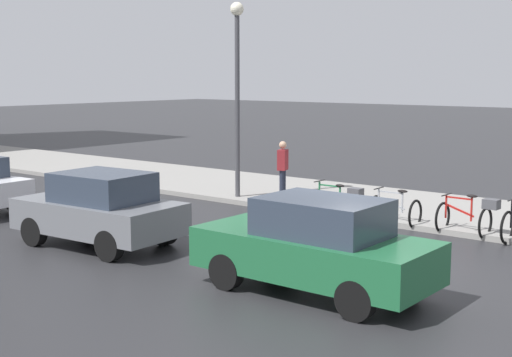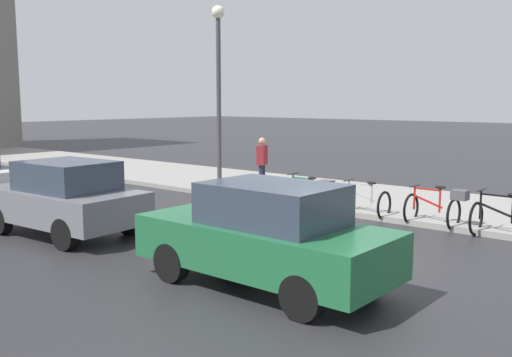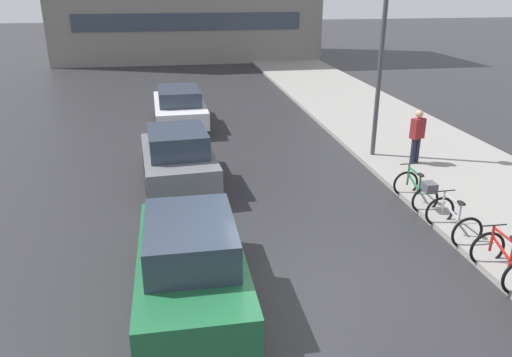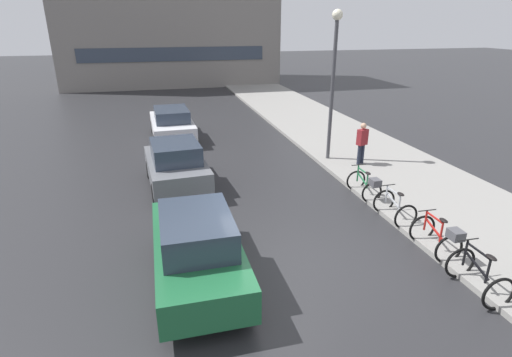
{
  "view_description": "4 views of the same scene",
  "coord_description": "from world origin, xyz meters",
  "px_view_note": "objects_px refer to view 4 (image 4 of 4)",
  "views": [
    {
      "loc": [
        -11.81,
        -6.62,
        3.69
      ],
      "look_at": [
        0.32,
        3.0,
        1.44
      ],
      "focal_mm": 50.0,
      "sensor_mm": 36.0,
      "label": 1
    },
    {
      "loc": [
        -8.7,
        -5.55,
        2.9
      ],
      "look_at": [
        0.82,
        2.43,
        1.2
      ],
      "focal_mm": 40.0,
      "sensor_mm": 36.0,
      "label": 2
    },
    {
      "loc": [
        -2.12,
        -7.54,
        5.22
      ],
      "look_at": [
        -0.23,
        3.42,
        0.86
      ],
      "focal_mm": 35.0,
      "sensor_mm": 36.0,
      "label": 3
    },
    {
      "loc": [
        -2.57,
        -7.56,
        5.31
      ],
      "look_at": [
        0.01,
        2.51,
        1.22
      ],
      "focal_mm": 28.0,
      "sensor_mm": 36.0,
      "label": 4
    }
  ],
  "objects_px": {
    "bicycle_third": "(394,207)",
    "car_white": "(172,123)",
    "pedestrian": "(362,142)",
    "bicycle_second": "(439,237)",
    "car_grey": "(176,164)",
    "streetlamp": "(334,67)",
    "car_green": "(197,248)",
    "bicycle_farthest": "(366,184)",
    "bicycle_nearest": "(478,276)"
  },
  "relations": [
    {
      "from": "car_grey",
      "to": "car_white",
      "type": "relative_size",
      "value": 0.88
    },
    {
      "from": "car_green",
      "to": "pedestrian",
      "type": "bearing_deg",
      "value": 39.81
    },
    {
      "from": "bicycle_third",
      "to": "pedestrian",
      "type": "bearing_deg",
      "value": 73.98
    },
    {
      "from": "bicycle_second",
      "to": "car_grey",
      "type": "height_order",
      "value": "car_grey"
    },
    {
      "from": "car_green",
      "to": "streetlamp",
      "type": "height_order",
      "value": "streetlamp"
    },
    {
      "from": "bicycle_second",
      "to": "streetlamp",
      "type": "distance_m",
      "value": 7.88
    },
    {
      "from": "bicycle_nearest",
      "to": "bicycle_third",
      "type": "xyz_separation_m",
      "value": [
        0.17,
        3.36,
        -0.01
      ]
    },
    {
      "from": "bicycle_nearest",
      "to": "car_grey",
      "type": "height_order",
      "value": "car_grey"
    },
    {
      "from": "bicycle_nearest",
      "to": "car_white",
      "type": "relative_size",
      "value": 0.27
    },
    {
      "from": "bicycle_third",
      "to": "pedestrian",
      "type": "relative_size",
      "value": 0.65
    },
    {
      "from": "bicycle_third",
      "to": "car_grey",
      "type": "relative_size",
      "value": 0.3
    },
    {
      "from": "bicycle_second",
      "to": "bicycle_third",
      "type": "relative_size",
      "value": 1.19
    },
    {
      "from": "car_green",
      "to": "car_white",
      "type": "xyz_separation_m",
      "value": [
        0.13,
        11.76,
        -0.05
      ]
    },
    {
      "from": "bicycle_third",
      "to": "car_grey",
      "type": "distance_m",
      "value": 7.11
    },
    {
      "from": "bicycle_third",
      "to": "car_white",
      "type": "xyz_separation_m",
      "value": [
        -5.61,
        10.27,
        0.38
      ]
    },
    {
      "from": "bicycle_nearest",
      "to": "bicycle_farthest",
      "type": "xyz_separation_m",
      "value": [
        0.16,
        4.96,
        0.06
      ]
    },
    {
      "from": "bicycle_nearest",
      "to": "bicycle_farthest",
      "type": "distance_m",
      "value": 4.96
    },
    {
      "from": "car_grey",
      "to": "streetlamp",
      "type": "height_order",
      "value": "streetlamp"
    },
    {
      "from": "bicycle_third",
      "to": "car_white",
      "type": "bearing_deg",
      "value": 118.67
    },
    {
      "from": "bicycle_farthest",
      "to": "car_green",
      "type": "bearing_deg",
      "value": -151.68
    },
    {
      "from": "pedestrian",
      "to": "streetlamp",
      "type": "xyz_separation_m",
      "value": [
        -0.94,
        0.95,
        2.73
      ]
    },
    {
      "from": "bicycle_third",
      "to": "streetlamp",
      "type": "height_order",
      "value": "streetlamp"
    },
    {
      "from": "car_green",
      "to": "pedestrian",
      "type": "xyz_separation_m",
      "value": [
        6.99,
        5.83,
        0.17
      ]
    },
    {
      "from": "bicycle_third",
      "to": "bicycle_farthest",
      "type": "xyz_separation_m",
      "value": [
        -0.01,
        1.6,
        0.07
      ]
    },
    {
      "from": "car_green",
      "to": "pedestrian",
      "type": "distance_m",
      "value": 9.11
    },
    {
      "from": "car_grey",
      "to": "bicycle_nearest",
      "type": "bearing_deg",
      "value": -52.72
    },
    {
      "from": "bicycle_farthest",
      "to": "car_grey",
      "type": "height_order",
      "value": "car_grey"
    },
    {
      "from": "bicycle_nearest",
      "to": "car_green",
      "type": "distance_m",
      "value": 5.9
    },
    {
      "from": "bicycle_second",
      "to": "car_white",
      "type": "bearing_deg",
      "value": 114.8
    },
    {
      "from": "bicycle_farthest",
      "to": "car_grey",
      "type": "bearing_deg",
      "value": 156.99
    },
    {
      "from": "bicycle_third",
      "to": "car_green",
      "type": "relative_size",
      "value": 0.28
    },
    {
      "from": "bicycle_second",
      "to": "bicycle_farthest",
      "type": "distance_m",
      "value": 3.49
    },
    {
      "from": "car_green",
      "to": "car_grey",
      "type": "xyz_separation_m",
      "value": [
        -0.07,
        5.56,
        -0.01
      ]
    },
    {
      "from": "car_grey",
      "to": "bicycle_second",
      "type": "bearing_deg",
      "value": -45.65
    },
    {
      "from": "bicycle_third",
      "to": "car_white",
      "type": "height_order",
      "value": "car_white"
    },
    {
      "from": "bicycle_nearest",
      "to": "car_white",
      "type": "bearing_deg",
      "value": 111.78
    },
    {
      "from": "car_grey",
      "to": "car_white",
      "type": "height_order",
      "value": "car_grey"
    },
    {
      "from": "bicycle_third",
      "to": "car_grey",
      "type": "bearing_deg",
      "value": 145.06
    },
    {
      "from": "bicycle_nearest",
      "to": "car_green",
      "type": "bearing_deg",
      "value": 161.48
    },
    {
      "from": "bicycle_second",
      "to": "streetlamp",
      "type": "relative_size",
      "value": 0.24
    },
    {
      "from": "pedestrian",
      "to": "car_grey",
      "type": "bearing_deg",
      "value": -177.8
    },
    {
      "from": "bicycle_nearest",
      "to": "bicycle_second",
      "type": "relative_size",
      "value": 0.87
    },
    {
      "from": "bicycle_farthest",
      "to": "car_white",
      "type": "xyz_separation_m",
      "value": [
        -5.6,
        8.67,
        0.31
      ]
    },
    {
      "from": "car_green",
      "to": "car_white",
      "type": "height_order",
      "value": "car_green"
    },
    {
      "from": "bicycle_farthest",
      "to": "streetlamp",
      "type": "bearing_deg",
      "value": 85.08
    },
    {
      "from": "car_grey",
      "to": "streetlamp",
      "type": "bearing_deg",
      "value": 11.3
    },
    {
      "from": "bicycle_third",
      "to": "streetlamp",
      "type": "relative_size",
      "value": 0.2
    },
    {
      "from": "bicycle_third",
      "to": "car_green",
      "type": "xyz_separation_m",
      "value": [
        -5.75,
        -1.49,
        0.43
      ]
    },
    {
      "from": "pedestrian",
      "to": "streetlamp",
      "type": "height_order",
      "value": "streetlamp"
    },
    {
      "from": "bicycle_second",
      "to": "car_green",
      "type": "height_order",
      "value": "car_green"
    }
  ]
}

